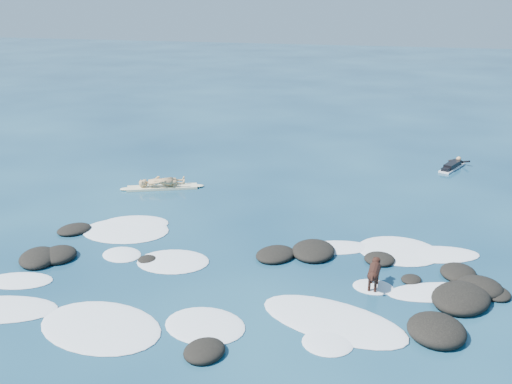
% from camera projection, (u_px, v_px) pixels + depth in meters
% --- Properties ---
extents(ground, '(160.00, 160.00, 0.00)m').
position_uv_depth(ground, '(269.00, 270.00, 16.29)').
color(ground, '#0A2642').
rests_on(ground, ground).
extents(reef_rocks, '(14.23, 7.16, 0.52)m').
position_uv_depth(reef_rocks, '(317.00, 279.00, 15.58)').
color(reef_rocks, black).
rests_on(reef_rocks, ground).
extents(breaking_foam, '(13.64, 8.90, 0.12)m').
position_uv_depth(breaking_foam, '(226.00, 275.00, 15.97)').
color(breaking_foam, white).
rests_on(breaking_foam, ground).
extents(standing_surfer_rig, '(3.22, 1.70, 1.93)m').
position_uv_depth(standing_surfer_rig, '(161.00, 171.00, 22.96)').
color(standing_surfer_rig, beige).
rests_on(standing_surfer_rig, ground).
extents(paddling_surfer_rig, '(1.41, 2.27, 0.40)m').
position_uv_depth(paddling_surfer_rig, '(453.00, 166.00, 25.89)').
color(paddling_surfer_rig, white).
rests_on(paddling_surfer_rig, ground).
extents(dog, '(0.32, 1.21, 0.77)m').
position_uv_depth(dog, '(374.00, 271.00, 15.14)').
color(dog, black).
rests_on(dog, ground).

